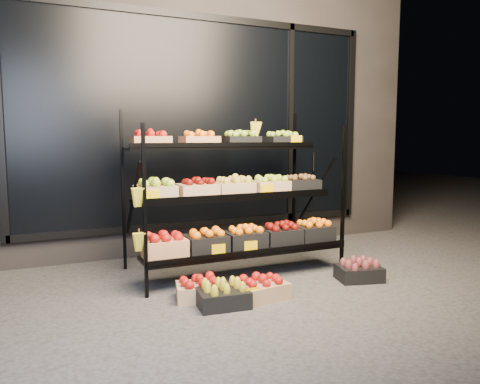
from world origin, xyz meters
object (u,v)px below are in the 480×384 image
floor_crate_left (200,289)px  floor_crate_midright (262,288)px  display_rack (234,196)px  floor_crate_midleft (223,295)px

floor_crate_left → floor_crate_midright: floor_crate_midright is taller
display_rack → floor_crate_midleft: size_ratio=4.99×
floor_crate_midleft → floor_crate_midright: 0.38m
floor_crate_left → floor_crate_midleft: 0.27m
floor_crate_midleft → floor_crate_midright: size_ratio=0.99×
floor_crate_left → floor_crate_midleft: (0.11, -0.25, 0.00)m
display_rack → floor_crate_left: bearing=-133.0°
display_rack → floor_crate_midright: 1.11m
floor_crate_midleft → floor_crate_left: bearing=120.8°
floor_crate_left → floor_crate_midright: (0.49, -0.21, 0.00)m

